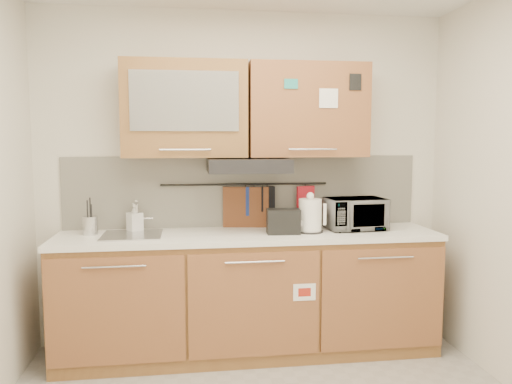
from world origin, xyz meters
name	(u,v)px	position (x,y,z in m)	size (l,w,h in m)	color
wall_back	(244,179)	(0.00, 1.50, 1.30)	(3.20, 3.20, 0.00)	silver
base_cabinet	(249,300)	(0.00, 1.19, 0.41)	(2.80, 0.64, 0.88)	olive
countertop	(249,236)	(0.00, 1.19, 0.90)	(2.82, 0.62, 0.04)	white
backsplash	(244,191)	(0.00, 1.49, 1.20)	(2.80, 0.02, 0.56)	silver
upper_cabinets	(246,110)	(0.00, 1.32, 1.83)	(1.82, 0.37, 0.70)	olive
range_hood	(248,165)	(0.00, 1.25, 1.42)	(0.60, 0.46, 0.10)	black
sink	(132,235)	(-0.85, 1.21, 0.92)	(0.42, 0.40, 0.26)	silver
utensil_rail	(245,184)	(0.00, 1.45, 1.26)	(0.02, 0.02, 1.30)	black
utensil_crock	(90,225)	(-1.15, 1.28, 0.99)	(0.14, 0.14, 0.27)	silver
kettle	(310,216)	(0.46, 1.16, 1.04)	(0.22, 0.20, 0.30)	white
toaster	(283,221)	(0.25, 1.13, 1.01)	(0.25, 0.16, 0.18)	black
microwave	(355,214)	(0.83, 1.23, 1.04)	(0.44, 0.30, 0.24)	#999999
soap_bottle	(135,218)	(-0.85, 1.36, 1.03)	(0.10, 0.10, 0.21)	#999999
cutting_board	(246,215)	(0.00, 1.44, 1.02)	(0.36, 0.03, 0.44)	brown
oven_mitt	(254,201)	(0.07, 1.44, 1.13)	(0.14, 0.03, 0.23)	navy
dark_pouch	(267,199)	(0.18, 1.44, 1.14)	(0.12, 0.04, 0.19)	black
pot_holder	(306,197)	(0.49, 1.44, 1.15)	(0.15, 0.02, 0.18)	red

